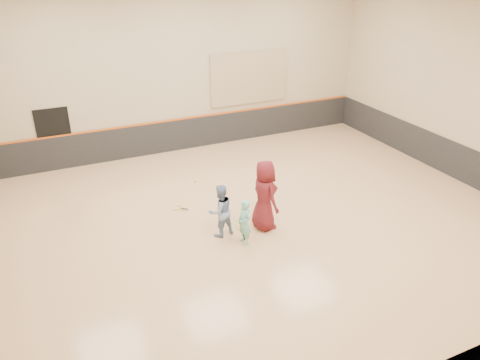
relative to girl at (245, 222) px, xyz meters
name	(u,v)px	position (x,y,z in m)	size (l,w,h in m)	color
room	(251,196)	(0.62, 0.92, 0.19)	(15.04, 12.04, 6.22)	tan
wainscot_back	(182,134)	(0.62, 6.89, -0.02)	(14.90, 0.04, 1.20)	#232326
wainscot_right	(450,158)	(8.09, 0.92, -0.02)	(0.04, 11.90, 1.20)	#232326
accent_stripe	(182,119)	(0.62, 6.88, 0.60)	(14.90, 0.03, 0.06)	#D85914
acoustic_panel	(249,78)	(3.42, 6.87, 1.88)	(3.20, 0.08, 2.00)	tan
doorway	(55,140)	(-3.88, 6.90, 0.48)	(1.10, 0.05, 2.20)	black
girl	(245,222)	(0.00, 0.00, 0.00)	(0.45, 0.30, 1.25)	#7AD3CC
instructor	(220,211)	(-0.40, 0.64, 0.11)	(0.71, 0.55, 1.46)	#7C97C0
young_man	(265,195)	(0.83, 0.50, 0.36)	(0.96, 0.63, 1.97)	maroon
held_racket	(240,225)	(-0.05, 0.19, -0.17)	(0.32, 0.32, 0.66)	yellow
spare_racket	(177,206)	(-1.04, 2.51, -0.56)	(0.65, 0.65, 0.12)	#AFCC2C
ball_under_racket	(268,211)	(1.32, 1.16, -0.59)	(0.07, 0.07, 0.07)	#D5EE37
ball_in_hand	(275,185)	(1.05, 0.33, 0.70)	(0.07, 0.07, 0.07)	#D8E635
ball_beside_spare	(195,181)	(0.05, 3.95, -0.59)	(0.07, 0.07, 0.07)	#BEDC33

